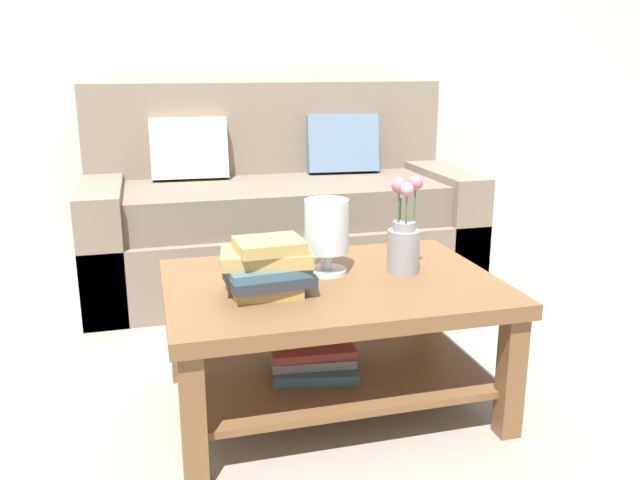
# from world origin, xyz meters

# --- Properties ---
(ground_plane) EXTENTS (10.00, 10.00, 0.00)m
(ground_plane) POSITION_xyz_m (0.00, 0.00, 0.00)
(ground_plane) COLOR gray
(back_wall) EXTENTS (6.40, 0.12, 2.70)m
(back_wall) POSITION_xyz_m (0.00, 1.65, 1.35)
(back_wall) COLOR beige
(back_wall) RESTS_ON ground
(couch) EXTENTS (2.00, 0.90, 1.06)m
(couch) POSITION_xyz_m (0.11, 0.98, 0.36)
(couch) COLOR #7A6B5B
(couch) RESTS_ON ground
(coffee_table) EXTENTS (1.10, 0.77, 0.46)m
(coffee_table) POSITION_xyz_m (0.00, -0.43, 0.33)
(coffee_table) COLOR brown
(coffee_table) RESTS_ON ground
(book_stack_main) EXTENTS (0.30, 0.22, 0.18)m
(book_stack_main) POSITION_xyz_m (-0.22, -0.49, 0.55)
(book_stack_main) COLOR tan
(book_stack_main) RESTS_ON coffee_table
(glass_hurricane_vase) EXTENTS (0.15, 0.15, 0.26)m
(glass_hurricane_vase) POSITION_xyz_m (0.01, -0.34, 0.62)
(glass_hurricane_vase) COLOR silver
(glass_hurricane_vase) RESTS_ON coffee_table
(flower_pitcher) EXTENTS (0.12, 0.12, 0.34)m
(flower_pitcher) POSITION_xyz_m (0.27, -0.40, 0.59)
(flower_pitcher) COLOR gray
(flower_pitcher) RESTS_ON coffee_table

